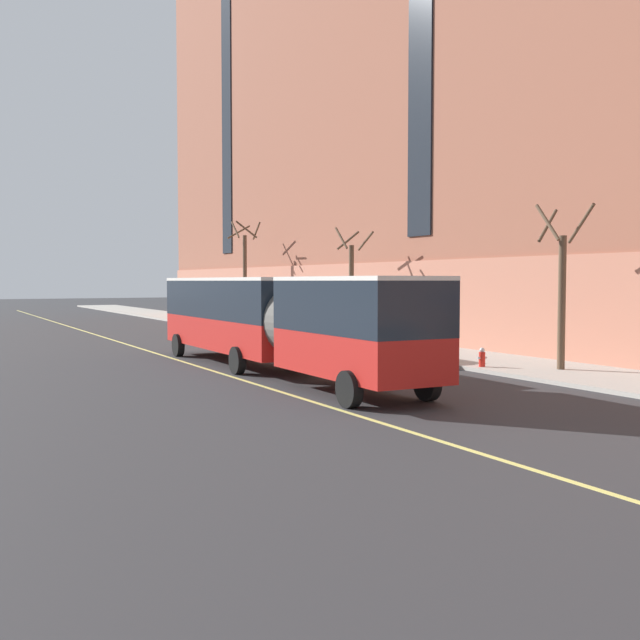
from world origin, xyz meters
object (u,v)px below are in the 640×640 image
Objects in this scene: city_bus at (272,317)px; street_tree_far_downtown at (245,271)px; fire_hydrant at (482,358)px; street_tree_mid_block at (561,288)px; parked_car_red_0 at (231,323)px; street_tree_far_uptown at (352,284)px; parked_car_green_1 at (385,343)px.

city_bus is 26.70m from street_tree_far_downtown.
fire_hydrant is at bearing -94.08° from street_tree_far_downtown.
street_tree_far_downtown reaches higher than city_bus.
parked_car_red_0 is at bearing 98.93° from street_tree_mid_block.
street_tree_mid_block is at bearing -81.07° from parked_car_red_0.
street_tree_far_downtown reaches higher than street_tree_far_uptown.
city_bus is 3.88× the size of parked_car_green_1.
parked_car_green_1 is 24.34m from street_tree_far_downtown.
parked_car_green_1 is at bearing -89.74° from parked_car_red_0.
city_bus is at bearing -168.58° from parked_car_green_1.
parked_car_red_0 is 0.90× the size of parked_car_green_1.
city_bus reaches higher than parked_car_green_1.
parked_car_red_0 is at bearing 90.26° from parked_car_green_1.
street_tree_mid_block is 29.98m from street_tree_far_downtown.
street_tree_mid_block is at bearing -28.45° from city_bus.
parked_car_red_0 is 17.21m from parked_car_green_1.
city_bus is 2.47× the size of street_tree_far_downtown.
parked_car_red_0 is 8.27m from street_tree_far_downtown.
parked_car_green_1 is at bearing -98.56° from street_tree_far_downtown.
street_tree_far_downtown is 10.37× the size of fire_hydrant.
street_tree_mid_block is 3.81m from fire_hydrant.
parked_car_green_1 is 0.78× the size of street_tree_far_uptown.
street_tree_far_uptown is at bearing 67.82° from parked_car_green_1.
city_bus is at bearing 151.55° from street_tree_mid_block.
parked_car_red_0 is (5.53, 18.34, -1.25)m from city_bus.
street_tree_far_uptown reaches higher than city_bus.
city_bus is at bearing -132.69° from street_tree_far_uptown.
parked_car_green_1 is 9.88m from street_tree_far_uptown.
city_bus is at bearing -110.23° from street_tree_far_downtown.
parked_car_red_0 is 0.72× the size of street_tree_mid_block.
parked_car_red_0 is 23.73m from street_tree_mid_block.
street_tree_mid_block is 0.80× the size of street_tree_far_downtown.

